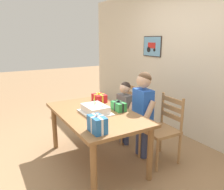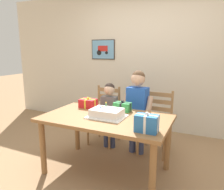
{
  "view_description": "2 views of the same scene",
  "coord_description": "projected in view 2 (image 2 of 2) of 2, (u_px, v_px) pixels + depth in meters",
  "views": [
    {
      "loc": [
        2.44,
        -1.2,
        1.65
      ],
      "look_at": [
        0.1,
        0.19,
        0.95
      ],
      "focal_mm": 35.02,
      "sensor_mm": 36.0,
      "label": 1
    },
    {
      "loc": [
        1.11,
        -2.21,
        1.51
      ],
      "look_at": [
        0.01,
        0.16,
        0.96
      ],
      "focal_mm": 34.41,
      "sensor_mm": 36.0,
      "label": 2
    }
  ],
  "objects": [
    {
      "name": "child_older",
      "position": [
        137.0,
        104.0,
        3.06
      ],
      "size": [
        0.46,
        0.27,
        1.23
      ],
      "color": "#38426B",
      "rests_on": "ground"
    },
    {
      "name": "gift_box_corner_small",
      "position": [
        147.0,
        123.0,
        2.09
      ],
      "size": [
        0.23,
        0.14,
        0.21
      ],
      "color": "#286BB7",
      "rests_on": "dining_table"
    },
    {
      "name": "ground_plane",
      "position": [
        106.0,
        171.0,
        2.73
      ],
      "size": [
        20.0,
        20.0,
        0.0
      ],
      "primitive_type": "plane",
      "color": "#997551"
    },
    {
      "name": "back_wall",
      "position": [
        148.0,
        61.0,
        4.02
      ],
      "size": [
        6.4,
        0.11,
        2.6
      ],
      "color": "beige",
      "rests_on": "ground"
    },
    {
      "name": "child_younger",
      "position": [
        109.0,
        109.0,
        3.27
      ],
      "size": [
        0.38,
        0.23,
        1.02
      ],
      "color": "#38426B",
      "rests_on": "ground"
    },
    {
      "name": "chair_left",
      "position": [
        105.0,
        115.0,
        3.51
      ],
      "size": [
        0.42,
        0.42,
        0.92
      ],
      "color": "#A87A4C",
      "rests_on": "ground"
    },
    {
      "name": "gift_box_beside_cake",
      "position": [
        122.0,
        107.0,
        2.8
      ],
      "size": [
        0.22,
        0.13,
        0.15
      ],
      "color": "#2D8E42",
      "rests_on": "dining_table"
    },
    {
      "name": "dining_table",
      "position": [
        106.0,
        124.0,
        2.6
      ],
      "size": [
        1.52,
        0.9,
        0.72
      ],
      "color": "olive",
      "rests_on": "ground"
    },
    {
      "name": "chair_right",
      "position": [
        156.0,
        122.0,
        3.16
      ],
      "size": [
        0.44,
        0.44,
        0.92
      ],
      "color": "#A87A4C",
      "rests_on": "ground"
    },
    {
      "name": "birthday_cake",
      "position": [
        107.0,
        113.0,
        2.55
      ],
      "size": [
        0.44,
        0.34,
        0.19
      ],
      "color": "white",
      "rests_on": "dining_table"
    },
    {
      "name": "gift_box_red_large",
      "position": [
        88.0,
        103.0,
        2.98
      ],
      "size": [
        0.22,
        0.17,
        0.15
      ],
      "color": "red",
      "rests_on": "dining_table"
    }
  ]
}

